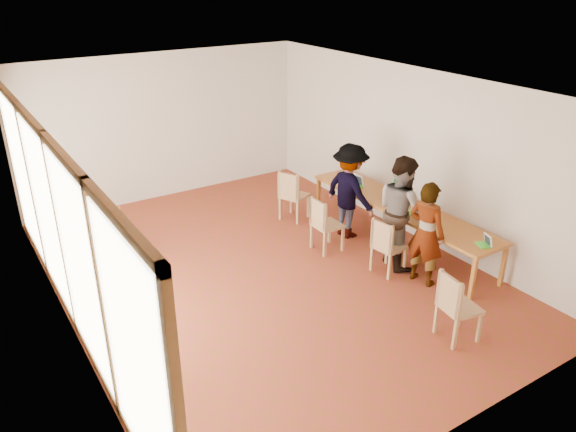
# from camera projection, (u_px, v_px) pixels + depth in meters

# --- Properties ---
(ground) EXTENTS (8.00, 8.00, 0.00)m
(ground) POSITION_uv_depth(u_px,v_px,m) (265.00, 272.00, 9.10)
(ground) COLOR maroon
(ground) RESTS_ON ground
(wall_back) EXTENTS (6.00, 0.10, 3.00)m
(wall_back) POSITION_uv_depth(u_px,v_px,m) (165.00, 126.00, 11.55)
(wall_back) COLOR beige
(wall_back) RESTS_ON ground
(wall_front) EXTENTS (6.00, 0.10, 3.00)m
(wall_front) POSITION_uv_depth(u_px,v_px,m) (473.00, 311.00, 5.42)
(wall_front) COLOR beige
(wall_front) RESTS_ON ground
(wall_right) EXTENTS (0.10, 8.00, 3.00)m
(wall_right) POSITION_uv_depth(u_px,v_px,m) (408.00, 152.00, 9.97)
(wall_right) COLOR beige
(wall_right) RESTS_ON ground
(window_wall) EXTENTS (0.10, 8.00, 3.00)m
(window_wall) POSITION_uv_depth(u_px,v_px,m) (60.00, 232.00, 7.02)
(window_wall) COLOR white
(window_wall) RESTS_ON ground
(ceiling) EXTENTS (6.00, 8.00, 0.04)m
(ceiling) POSITION_uv_depth(u_px,v_px,m) (261.00, 84.00, 7.86)
(ceiling) COLOR white
(ceiling) RESTS_ON wall_back
(communal_table) EXTENTS (0.80, 4.00, 0.75)m
(communal_table) POSITION_uv_depth(u_px,v_px,m) (400.00, 207.00, 9.73)
(communal_table) COLOR #BD7C2A
(communal_table) RESTS_ON ground
(side_table) EXTENTS (0.90, 0.90, 0.75)m
(side_table) POSITION_uv_depth(u_px,v_px,m) (91.00, 223.00, 9.21)
(side_table) COLOR #BD7C2A
(side_table) RESTS_ON ground
(chair_near) EXTENTS (0.53, 0.53, 0.52)m
(chair_near) POSITION_uv_depth(u_px,v_px,m) (454.00, 301.00, 7.22)
(chair_near) COLOR tan
(chair_near) RESTS_ON ground
(chair_mid) EXTENTS (0.49, 0.49, 0.50)m
(chair_mid) POSITION_uv_depth(u_px,v_px,m) (386.00, 241.00, 8.82)
(chair_mid) COLOR tan
(chair_mid) RESTS_ON ground
(chair_far) EXTENTS (0.45, 0.45, 0.52)m
(chair_far) POSITION_uv_depth(u_px,v_px,m) (323.00, 220.00, 9.53)
(chair_far) COLOR tan
(chair_far) RESTS_ON ground
(chair_empty) EXTENTS (0.61, 0.61, 0.53)m
(chair_empty) POSITION_uv_depth(u_px,v_px,m) (291.00, 191.00, 10.68)
(chair_empty) COLOR tan
(chair_empty) RESTS_ON ground
(chair_spare) EXTENTS (0.53, 0.53, 0.45)m
(chair_spare) POSITION_uv_depth(u_px,v_px,m) (80.00, 239.00, 9.04)
(chair_spare) COLOR tan
(chair_spare) RESTS_ON ground
(person_near) EXTENTS (0.53, 0.68, 1.66)m
(person_near) POSITION_uv_depth(u_px,v_px,m) (426.00, 233.00, 8.49)
(person_near) COLOR gray
(person_near) RESTS_ON ground
(person_mid) EXTENTS (0.89, 1.04, 1.85)m
(person_mid) POSITION_uv_depth(u_px,v_px,m) (401.00, 211.00, 9.02)
(person_mid) COLOR gray
(person_mid) RESTS_ON ground
(person_far) EXTENTS (0.73, 1.16, 1.73)m
(person_far) POSITION_uv_depth(u_px,v_px,m) (350.00, 191.00, 9.99)
(person_far) COLOR gray
(person_far) RESTS_ON ground
(laptop_near) EXTENTS (0.24, 0.26, 0.18)m
(laptop_near) POSITION_uv_depth(u_px,v_px,m) (485.00, 242.00, 8.29)
(laptop_near) COLOR #49D032
(laptop_near) RESTS_ON communal_table
(laptop_mid) EXTENTS (0.19, 0.22, 0.18)m
(laptop_mid) POSITION_uv_depth(u_px,v_px,m) (414.00, 211.00, 9.35)
(laptop_mid) COLOR #49D032
(laptop_mid) RESTS_ON communal_table
(laptop_far) EXTENTS (0.23, 0.27, 0.22)m
(laptop_far) POSITION_uv_depth(u_px,v_px,m) (357.00, 183.00, 10.51)
(laptop_far) COLOR #49D032
(laptop_far) RESTS_ON communal_table
(yellow_mug) EXTENTS (0.16, 0.16, 0.10)m
(yellow_mug) POSITION_uv_depth(u_px,v_px,m) (414.00, 200.00, 9.78)
(yellow_mug) COLOR orange
(yellow_mug) RESTS_ON communal_table
(green_bottle) EXTENTS (0.07, 0.07, 0.28)m
(green_bottle) POSITION_uv_depth(u_px,v_px,m) (395.00, 187.00, 10.10)
(green_bottle) COLOR #1C7437
(green_bottle) RESTS_ON communal_table
(clear_glass) EXTENTS (0.07, 0.07, 0.09)m
(clear_glass) POSITION_uv_depth(u_px,v_px,m) (386.00, 201.00, 9.74)
(clear_glass) COLOR silver
(clear_glass) RESTS_ON communal_table
(condiment_cup) EXTENTS (0.08, 0.08, 0.06)m
(condiment_cup) POSITION_uv_depth(u_px,v_px,m) (343.00, 175.00, 11.01)
(condiment_cup) COLOR white
(condiment_cup) RESTS_ON communal_table
(pink_phone) EXTENTS (0.05, 0.10, 0.01)m
(pink_phone) POSITION_uv_depth(u_px,v_px,m) (431.00, 226.00, 8.92)
(pink_phone) COLOR #E6334C
(pink_phone) RESTS_ON communal_table
(black_pouch) EXTENTS (0.16, 0.26, 0.09)m
(black_pouch) POSITION_uv_depth(u_px,v_px,m) (352.00, 181.00, 10.64)
(black_pouch) COLOR black
(black_pouch) RESTS_ON communal_table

